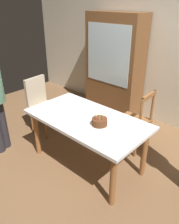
{
  "coord_description": "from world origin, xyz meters",
  "views": [
    {
      "loc": [
        1.74,
        -1.82,
        2.1
      ],
      "look_at": [
        0.05,
        0.0,
        0.83
      ],
      "focal_mm": 35.74,
      "sensor_mm": 36.0,
      "label": 1
    }
  ],
  "objects_px": {
    "plate_far_side": "(92,111)",
    "dining_table": "(87,124)",
    "china_cabinet": "(114,66)",
    "plate_near_celebrant": "(53,112)",
    "chair_spindle_back": "(135,122)",
    "chair_upholstered": "(41,102)",
    "birthday_cake": "(99,123)"
  },
  "relations": [
    {
      "from": "birthday_cake",
      "to": "chair_upholstered",
      "type": "xyz_separation_m",
      "value": [
        -1.44,
        0.17,
        -0.24
      ]
    },
    {
      "from": "plate_near_celebrant",
      "to": "dining_table",
      "type": "bearing_deg",
      "value": 23.61
    },
    {
      "from": "dining_table",
      "to": "chair_spindle_back",
      "type": "relative_size",
      "value": 1.68
    },
    {
      "from": "china_cabinet",
      "to": "dining_table",
      "type": "bearing_deg",
      "value": -64.23
    },
    {
      "from": "birthday_cake",
      "to": "china_cabinet",
      "type": "distance_m",
      "value": 1.89
    },
    {
      "from": "birthday_cake",
      "to": "china_cabinet",
      "type": "relative_size",
      "value": 0.15
    },
    {
      "from": "plate_far_side",
      "to": "china_cabinet",
      "type": "height_order",
      "value": "china_cabinet"
    },
    {
      "from": "birthday_cake",
      "to": "dining_table",
      "type": "bearing_deg",
      "value": 170.91
    },
    {
      "from": "chair_spindle_back",
      "to": "chair_upholstered",
      "type": "distance_m",
      "value": 1.58
    },
    {
      "from": "plate_near_celebrant",
      "to": "plate_far_side",
      "type": "bearing_deg",
      "value": 46.89
    },
    {
      "from": "birthday_cake",
      "to": "plate_near_celebrant",
      "type": "bearing_deg",
      "value": -167.57
    },
    {
      "from": "plate_near_celebrant",
      "to": "chair_upholstered",
      "type": "distance_m",
      "value": 0.84
    },
    {
      "from": "dining_table",
      "to": "plate_near_celebrant",
      "type": "height_order",
      "value": "plate_near_celebrant"
    },
    {
      "from": "dining_table",
      "to": "chair_upholstered",
      "type": "xyz_separation_m",
      "value": [
        -1.19,
        0.13,
        -0.1
      ]
    },
    {
      "from": "plate_far_side",
      "to": "plate_near_celebrant",
      "type": "bearing_deg",
      "value": -133.11
    },
    {
      "from": "birthday_cake",
      "to": "chair_spindle_back",
      "type": "relative_size",
      "value": 0.29
    },
    {
      "from": "dining_table",
      "to": "birthday_cake",
      "type": "relative_size",
      "value": 5.7
    },
    {
      "from": "chair_upholstered",
      "to": "dining_table",
      "type": "bearing_deg",
      "value": -6.32
    },
    {
      "from": "dining_table",
      "to": "plate_far_side",
      "type": "distance_m",
      "value": 0.23
    },
    {
      "from": "chair_upholstered",
      "to": "plate_far_side",
      "type": "bearing_deg",
      "value": 3.12
    },
    {
      "from": "plate_near_celebrant",
      "to": "plate_far_side",
      "type": "relative_size",
      "value": 1.0
    },
    {
      "from": "plate_near_celebrant",
      "to": "chair_upholstered",
      "type": "bearing_deg",
      "value": 156.63
    },
    {
      "from": "plate_far_side",
      "to": "dining_table",
      "type": "bearing_deg",
      "value": -67.41
    },
    {
      "from": "birthday_cake",
      "to": "chair_spindle_back",
      "type": "bearing_deg",
      "value": 88.59
    },
    {
      "from": "birthday_cake",
      "to": "plate_far_side",
      "type": "distance_m",
      "value": 0.4
    },
    {
      "from": "birthday_cake",
      "to": "plate_far_side",
      "type": "height_order",
      "value": "birthday_cake"
    },
    {
      "from": "dining_table",
      "to": "chair_spindle_back",
      "type": "xyz_separation_m",
      "value": [
        0.27,
        0.75,
        -0.18
      ]
    },
    {
      "from": "birthday_cake",
      "to": "chair_spindle_back",
      "type": "xyz_separation_m",
      "value": [
        0.02,
        0.79,
        -0.31
      ]
    },
    {
      "from": "plate_near_celebrant",
      "to": "chair_spindle_back",
      "type": "relative_size",
      "value": 0.23
    },
    {
      "from": "plate_far_side",
      "to": "china_cabinet",
      "type": "distance_m",
      "value": 1.54
    },
    {
      "from": "plate_far_side",
      "to": "chair_upholstered",
      "type": "xyz_separation_m",
      "value": [
        -1.11,
        -0.06,
        -0.2
      ]
    },
    {
      "from": "chair_upholstered",
      "to": "china_cabinet",
      "type": "height_order",
      "value": "china_cabinet"
    }
  ]
}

